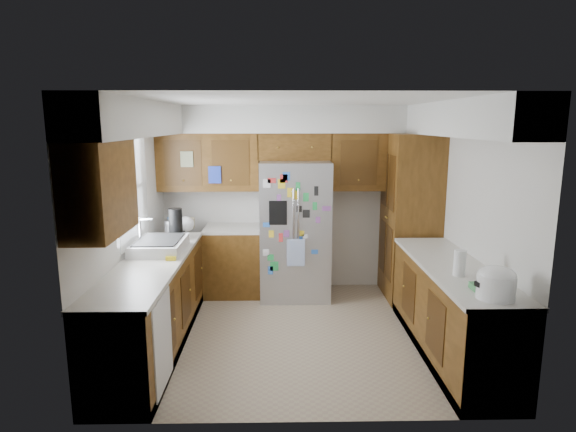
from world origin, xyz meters
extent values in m
plane|color=tan|center=(0.00, 0.00, 0.00)|extent=(3.60, 3.60, 0.00)
cube|color=beige|center=(0.00, 1.60, 1.25)|extent=(3.60, 0.04, 2.50)
cube|color=beige|center=(-1.80, 0.00, 1.25)|extent=(0.04, 3.20, 2.50)
cube|color=beige|center=(1.80, 0.00, 1.25)|extent=(0.04, 3.20, 2.50)
cube|color=beige|center=(0.00, -1.60, 1.25)|extent=(3.60, 0.04, 2.50)
cube|color=white|center=(0.00, 0.00, 2.51)|extent=(3.60, 3.20, 0.02)
cube|color=silver|center=(0.00, 1.41, 2.33)|extent=(3.60, 0.38, 0.35)
cube|color=silver|center=(-1.61, 0.00, 2.33)|extent=(0.38, 3.20, 0.35)
cube|color=silver|center=(1.61, 0.00, 2.33)|extent=(0.38, 3.20, 0.35)
cube|color=#462B0D|center=(-1.14, 1.43, 1.77)|extent=(1.33, 0.34, 0.75)
cube|color=#462B0D|center=(1.14, 1.43, 1.77)|extent=(1.33, 0.34, 0.75)
cube|color=#462B0D|center=(-1.63, -1.15, 1.77)|extent=(0.34, 0.85, 0.75)
cube|color=white|center=(-1.79, 0.10, 1.60)|extent=(0.02, 0.90, 1.05)
cube|color=white|center=(-1.75, 0.10, 1.60)|extent=(0.01, 1.02, 1.15)
cube|color=#1F37B4|center=(-1.03, 1.24, 1.62)|extent=(0.16, 0.02, 0.22)
cube|color=beige|center=(-1.39, 1.24, 1.82)|extent=(0.16, 0.02, 0.20)
cube|color=#462B0D|center=(-1.50, -0.30, 0.44)|extent=(0.60, 2.60, 0.88)
cube|color=#462B0D|center=(-0.83, 1.30, 0.44)|extent=(0.75, 0.60, 0.88)
cube|color=beige|center=(-1.50, -0.30, 0.90)|extent=(0.63, 2.60, 0.04)
cube|color=beige|center=(-0.83, 1.30, 0.90)|extent=(0.75, 0.60, 0.04)
cube|color=black|center=(-1.50, -0.30, 0.05)|extent=(0.60, 2.60, 0.10)
cube|color=silver|center=(-1.19, -1.15, 0.46)|extent=(0.01, 0.58, 0.80)
cube|color=#462B0D|center=(1.50, -0.47, 0.44)|extent=(0.60, 2.25, 0.88)
cube|color=beige|center=(1.50, -0.47, 0.90)|extent=(0.63, 2.25, 0.04)
cube|color=black|center=(1.50, -0.47, 0.05)|extent=(0.60, 2.25, 0.10)
cube|color=#462B0D|center=(1.50, 1.15, 1.07)|extent=(0.60, 0.90, 2.15)
cube|color=#ABAAB0|center=(0.00, 1.21, 0.90)|extent=(0.90, 0.75, 1.80)
cylinder|color=silver|center=(-0.03, 0.82, 1.05)|extent=(0.02, 0.02, 0.90)
cylinder|color=silver|center=(0.03, 0.82, 1.05)|extent=(0.02, 0.02, 0.90)
cube|color=black|center=(-0.22, 0.83, 1.20)|extent=(0.22, 0.01, 0.30)
cube|color=white|center=(0.00, 0.80, 0.70)|extent=(0.22, 0.01, 0.34)
cube|color=green|center=(0.23, 0.82, 1.28)|extent=(0.05, 0.00, 0.10)
cube|color=red|center=(-0.15, 0.82, 1.62)|extent=(0.09, 0.00, 0.10)
cube|color=yellow|center=(-0.01, 0.82, 1.42)|extent=(0.08, 0.00, 0.11)
cube|color=yellow|center=(-0.17, 0.82, 1.56)|extent=(0.09, 0.00, 0.12)
cube|color=red|center=(-0.29, 0.82, 1.60)|extent=(0.10, 0.00, 0.06)
cube|color=green|center=(-0.27, 0.82, 0.52)|extent=(0.10, 0.00, 0.12)
cube|color=blue|center=(0.23, 0.82, 0.70)|extent=(0.08, 0.00, 0.05)
cube|color=yellow|center=(-0.30, 0.82, 0.94)|extent=(0.06, 0.00, 0.09)
cube|color=#8C4C99|center=(-0.12, 0.82, 0.94)|extent=(0.07, 0.00, 0.09)
cube|color=#8C4C99|center=(-0.21, 0.82, 1.39)|extent=(0.05, 0.00, 0.09)
cube|color=white|center=(-0.05, 0.82, 0.64)|extent=(0.07, 0.00, 0.07)
cube|color=black|center=(0.04, 0.82, 1.25)|extent=(0.07, 0.00, 0.08)
cube|color=black|center=(0.13, 0.82, 1.19)|extent=(0.09, 0.00, 0.10)
cube|color=blue|center=(-0.32, 0.82, 0.47)|extent=(0.06, 0.00, 0.11)
cube|color=yellow|center=(-0.07, 0.82, 1.45)|extent=(0.07, 0.00, 0.12)
cube|color=red|center=(-0.19, 0.82, 0.89)|extent=(0.05, 0.00, 0.11)
cube|color=green|center=(0.02, 0.82, 1.52)|extent=(0.05, 0.00, 0.11)
cube|color=white|center=(0.11, 0.82, 0.90)|extent=(0.07, 0.00, 0.05)
cube|color=white|center=(-0.37, 0.82, 0.70)|extent=(0.08, 0.00, 0.08)
cube|color=orange|center=(0.06, 0.82, 0.75)|extent=(0.06, 0.00, 0.07)
cube|color=green|center=(-0.31, 0.82, 0.63)|extent=(0.08, 0.00, 0.08)
cube|color=black|center=(0.25, 0.82, 1.47)|extent=(0.05, 0.00, 0.12)
cube|color=yellow|center=(0.07, 0.82, 0.94)|extent=(0.06, 0.00, 0.07)
cube|color=green|center=(0.12, 0.82, 1.39)|extent=(0.07, 0.00, 0.11)
cube|color=blue|center=(-0.12, 0.82, 1.65)|extent=(0.09, 0.00, 0.10)
cube|color=blue|center=(-0.36, 0.82, 1.05)|extent=(0.09, 0.00, 0.06)
cube|color=blue|center=(0.05, 0.82, 0.87)|extent=(0.07, 0.00, 0.07)
cube|color=white|center=(-0.35, 0.82, 1.56)|extent=(0.09, 0.00, 0.10)
cube|color=#8C4C99|center=(0.27, 0.82, 1.11)|extent=(0.06, 0.00, 0.08)
cube|color=#8C4C99|center=(0.37, 0.82, 1.25)|extent=(0.11, 0.00, 0.06)
cube|color=#462B0D|center=(0.00, 1.43, 1.98)|extent=(0.96, 0.34, 0.35)
sphere|color=blue|center=(-0.32, 1.44, 2.28)|extent=(0.27, 0.27, 0.27)
cylinder|color=black|center=(0.28, 1.44, 2.22)|extent=(0.25, 0.25, 0.15)
ellipsoid|color=#333338|center=(0.28, 1.44, 2.30)|extent=(0.24, 0.24, 0.11)
cube|color=silver|center=(-1.50, 0.10, 0.98)|extent=(0.52, 0.70, 0.12)
cube|color=black|center=(-1.50, 0.10, 1.04)|extent=(0.44, 0.60, 0.02)
cylinder|color=silver|center=(-1.70, 0.10, 1.14)|extent=(0.02, 0.02, 0.30)
cylinder|color=silver|center=(-1.64, 0.10, 1.27)|extent=(0.16, 0.02, 0.02)
cube|color=yellow|center=(-1.30, -0.19, 0.94)|extent=(0.10, 0.18, 0.04)
cube|color=black|center=(-1.42, 0.59, 0.97)|extent=(0.18, 0.14, 0.10)
cylinder|color=black|center=(-1.42, 0.59, 1.16)|extent=(0.16, 0.16, 0.28)
cylinder|color=#ABAAB0|center=(-1.53, 0.77, 1.02)|extent=(0.14, 0.14, 0.20)
sphere|color=silver|center=(-1.39, 1.03, 1.02)|extent=(0.20, 0.20, 0.20)
cube|color=#3F72B2|center=(-1.56, 1.12, 1.01)|extent=(0.14, 0.10, 0.18)
cube|color=#BFB28C|center=(-1.37, 1.26, 0.99)|extent=(0.10, 0.08, 0.14)
cylinder|color=silver|center=(-1.47, 0.45, 0.98)|extent=(0.08, 0.08, 0.11)
cylinder|color=white|center=(1.50, -1.38, 1.02)|extent=(0.30, 0.30, 0.20)
ellipsoid|color=white|center=(1.50, -1.38, 1.12)|extent=(0.29, 0.29, 0.13)
cube|color=black|center=(1.36, -1.38, 1.04)|extent=(0.04, 0.06, 0.04)
cylinder|color=white|center=(1.42, -0.81, 1.04)|extent=(0.11, 0.11, 0.24)
camera|label=1|loc=(-0.21, -4.96, 2.29)|focal=30.00mm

